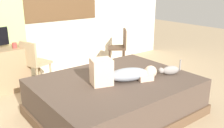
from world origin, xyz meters
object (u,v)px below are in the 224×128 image
object	(u,v)px
person_lying	(122,73)
cup	(15,45)
bed	(115,97)
chair_spare	(120,45)
chair_by_desk	(34,61)
cat	(170,70)

from	to	relation	value
person_lying	cup	world-z (taller)	person_lying
person_lying	cup	distance (m)	2.03
bed	chair_spare	xyz separation A→B (m)	(1.36, 1.54, 0.25)
person_lying	chair_spare	bearing A→B (deg)	51.02
person_lying	chair_by_desk	bearing A→B (deg)	108.66
chair_by_desk	cat	bearing A→B (deg)	-56.02
person_lying	cat	world-z (taller)	person_lying
cat	bed	bearing A→B (deg)	155.78
chair_by_desk	chair_spare	distance (m)	1.90
bed	person_lying	distance (m)	0.40
bed	cat	distance (m)	0.87
person_lying	chair_by_desk	size ratio (longest dim) A/B	1.08
bed	cup	size ratio (longest dim) A/B	22.96
cup	chair_by_desk	distance (m)	0.41
bed	cat	size ratio (longest dim) A/B	6.29
bed	cat	xyz separation A→B (m)	(0.74, -0.33, 0.33)
cat	chair_spare	size ratio (longest dim) A/B	0.40
bed	chair_by_desk	world-z (taller)	chair_by_desk
bed	cup	distance (m)	1.98
bed	chair_by_desk	xyz separation A→B (m)	(-0.54, 1.57, 0.25)
chair_spare	cat	bearing A→B (deg)	-108.38
person_lying	chair_spare	distance (m)	2.13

